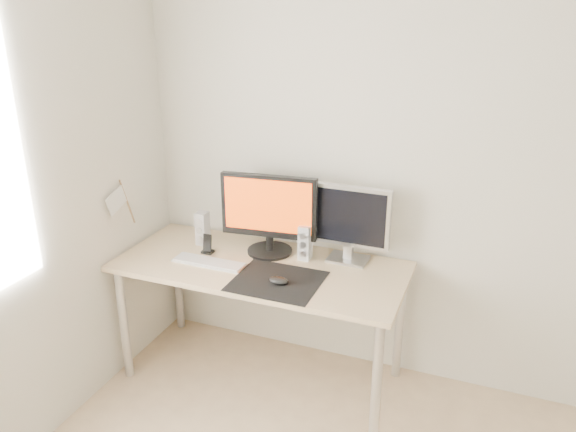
% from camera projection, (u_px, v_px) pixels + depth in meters
% --- Properties ---
extents(wall_back, '(3.50, 0.00, 3.50)m').
position_uv_depth(wall_back, '(451.00, 174.00, 2.91)').
color(wall_back, silver).
rests_on(wall_back, ground).
extents(mousepad, '(0.45, 0.40, 0.00)m').
position_uv_depth(mousepad, '(277.00, 281.00, 2.91)').
color(mousepad, black).
rests_on(mousepad, desk).
extents(mouse, '(0.11, 0.06, 0.04)m').
position_uv_depth(mouse, '(279.00, 281.00, 2.87)').
color(mouse, black).
rests_on(mouse, mousepad).
extents(desk, '(1.60, 0.70, 0.73)m').
position_uv_depth(desk, '(261.00, 277.00, 3.12)').
color(desk, '#D1B587').
rests_on(desk, ground).
extents(main_monitor, '(0.55, 0.29, 0.47)m').
position_uv_depth(main_monitor, '(269.00, 211.00, 3.15)').
color(main_monitor, black).
rests_on(main_monitor, desk).
extents(second_monitor, '(0.45, 0.16, 0.43)m').
position_uv_depth(second_monitor, '(349.00, 220.00, 3.06)').
color(second_monitor, '#ADADAF').
rests_on(second_monitor, desk).
extents(speaker_left, '(0.06, 0.08, 0.20)m').
position_uv_depth(speaker_left, '(202.00, 228.00, 3.32)').
color(speaker_left, silver).
rests_on(speaker_left, desk).
extents(speaker_right, '(0.06, 0.08, 0.20)m').
position_uv_depth(speaker_right, '(305.00, 242.00, 3.13)').
color(speaker_right, silver).
rests_on(speaker_right, desk).
extents(keyboard, '(0.42, 0.12, 0.02)m').
position_uv_depth(keyboard, '(209.00, 262.00, 3.10)').
color(keyboard, silver).
rests_on(keyboard, desk).
extents(phone_dock, '(0.06, 0.05, 0.11)m').
position_uv_depth(phone_dock, '(208.00, 247.00, 3.23)').
color(phone_dock, black).
rests_on(phone_dock, desk).
extents(pennant, '(0.01, 0.23, 0.29)m').
position_uv_depth(pennant, '(120.00, 201.00, 3.13)').
color(pennant, '#A57F54').
rests_on(pennant, wall_left).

